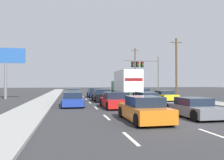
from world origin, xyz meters
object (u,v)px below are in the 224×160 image
car_maroon (73,96)px  car_yellow (164,96)px  car_black (102,96)px  car_blue (72,100)px  traffic_signal_mast (143,67)px  car_gray (193,108)px  car_tan (142,93)px  car_white (145,99)px  car_red (115,101)px  car_navy (94,93)px  utility_pole_mid (176,67)px  utility_pole_far (135,69)px  car_silver (73,93)px  car_orange (144,110)px  roadside_billboard (6,62)px  box_truck (126,83)px

car_maroon → car_yellow: size_ratio=0.96×
car_maroon → car_black: bearing=-23.9°
car_blue → traffic_signal_mast: traffic_signal_mast is taller
car_black → car_yellow: 7.21m
car_gray → car_yellow: same height
car_maroon → car_tan: (10.26, 5.52, 0.02)m
car_white → car_red: bearing=-147.6°
car_navy → car_tan: car_navy is taller
car_red → utility_pole_mid: 17.87m
utility_pole_far → car_gray: bearing=-102.4°
car_tan → car_maroon: bearing=-151.7°
car_yellow → car_gray: bearing=-106.9°
utility_pole_mid → utility_pole_far: 20.28m
car_red → car_gray: size_ratio=1.01×
car_silver → car_tan: 10.20m
traffic_signal_mast → utility_pole_far: size_ratio=0.63×
car_yellow → utility_pole_mid: utility_pole_mid is taller
car_black → utility_pole_mid: utility_pole_mid is taller
car_orange → traffic_signal_mast: size_ratio=0.62×
car_black → utility_pole_far: 29.08m
car_navy → car_red: bearing=-89.7°
car_orange → car_white: car_orange is taller
car_blue → car_red: size_ratio=1.08×
car_maroon → car_black: size_ratio=0.92×
car_silver → car_white: (6.44, -12.69, -0.01)m
car_silver → car_tan: bearing=-6.4°
car_silver → car_yellow: (10.20, -8.57, -0.02)m
car_maroon → traffic_signal_mast: traffic_signal_mast is taller
car_blue → utility_pole_mid: (15.46, 10.56, 3.92)m
car_gray → car_tan: (3.57, 19.38, 0.04)m
car_maroon → roadside_billboard: (-8.27, 3.83, 4.13)m
box_truck → car_gray: (-0.27, -16.51, -1.51)m
car_orange → car_white: (3.23, 8.67, -0.05)m
car_orange → car_yellow: bearing=61.3°
car_silver → car_gray: (6.56, -20.51, -0.03)m
car_silver → car_white: 14.23m
car_navy → box_truck: 5.03m
car_gray → roadside_billboard: 23.54m
car_black → car_orange: car_black is taller
traffic_signal_mast → roadside_billboard: 21.47m
car_silver → car_red: 15.15m
car_maroon → car_tan: bearing=28.3°
car_maroon → utility_pole_mid: size_ratio=0.48×
car_navy → car_gray: (3.58, -19.39, -0.07)m
box_truck → car_white: bearing=-92.6°
car_white → car_yellow: size_ratio=1.02×
car_blue → roadside_billboard: size_ratio=0.72×
car_navy → traffic_signal_mast: 11.14m
utility_pole_mid → car_orange: bearing=-122.0°
car_yellow → car_white: bearing=-132.4°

